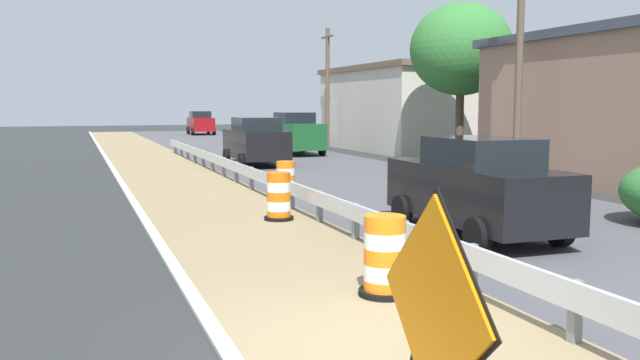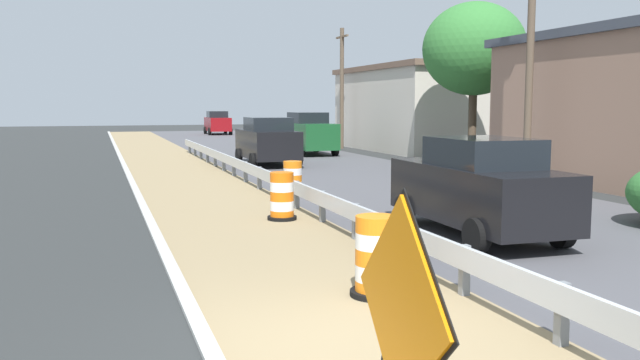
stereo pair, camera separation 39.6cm
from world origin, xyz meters
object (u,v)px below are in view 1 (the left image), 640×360
Objects in this scene: car_lead_far_lane at (476,186)px; car_trailing_near_lane at (295,133)px; traffic_barrel_nearest at (385,259)px; traffic_barrel_close at (279,198)px; utility_pole_mid at (328,86)px; utility_pole_near at (520,41)px; car_mid_far_lane at (201,123)px; warning_sign_diamond at (434,312)px; traffic_barrel_mid at (286,180)px; car_lead_near_lane at (256,141)px.

car_trailing_near_lane is at bearing -7.53° from car_lead_far_lane.
traffic_barrel_nearest is 26.03m from car_trailing_near_lane.
traffic_barrel_nearest reaches higher than traffic_barrel_close.
utility_pole_mid is (3.23, 3.71, 2.58)m from car_trailing_near_lane.
traffic_barrel_nearest is 0.16× the size of utility_pole_mid.
utility_pole_near is 18.85m from utility_pole_mid.
traffic_barrel_nearest is 50.40m from car_mid_far_lane.
warning_sign_diamond is 2.04× the size of traffic_barrel_mid.
car_lead_near_lane is 0.51× the size of utility_pole_near.
car_lead_near_lane reaches higher than car_lead_far_lane.
car_lead_far_lane is at bearing -104.57° from utility_pole_mid.
utility_pole_mid reaches higher than car_lead_far_lane.
warning_sign_diamond reaches higher than traffic_barrel_mid.
utility_pole_mid is at bearing 70.44° from traffic_barrel_nearest.
car_lead_near_lane is 1.11× the size of car_mid_far_lane.
traffic_barrel_mid is (3.21, 13.92, -0.62)m from warning_sign_diamond.
traffic_barrel_mid is at bearing 80.12° from traffic_barrel_nearest.
traffic_barrel_close is 1.10× the size of traffic_barrel_mid.
traffic_barrel_mid is 8.86m from utility_pole_near.
car_lead_far_lane is 1.11× the size of car_mid_far_lane.
traffic_barrel_mid is (1.76, 10.12, -0.06)m from traffic_barrel_nearest.
utility_pole_near is at bearing -40.33° from car_lead_far_lane.
car_lead_near_lane is at bearing -99.40° from warning_sign_diamond.
car_lead_near_lane is (4.88, 23.54, -0.03)m from warning_sign_diamond.
utility_pole_near reaches higher than car_trailing_near_lane.
traffic_barrel_close is 0.26× the size of car_mid_far_lane.
car_lead_near_lane is (3.04, 13.48, 0.54)m from traffic_barrel_close.
warning_sign_diamond is 0.44× the size of car_lead_far_lane.
traffic_barrel_close is 10.73m from utility_pole_near.
utility_pole_near reaches higher than traffic_barrel_nearest.
utility_pole_near is 1.27× the size of utility_pole_mid.
traffic_barrel_nearest is at bearing -109.56° from utility_pole_mid.
car_mid_far_lane is at bearing 94.37° from utility_pole_near.
car_trailing_near_lane is 5.56m from utility_pole_mid.
traffic_barrel_nearest is at bearing -6.54° from car_mid_far_lane.
car_lead_far_lane is (3.58, 3.22, 0.48)m from traffic_barrel_nearest.
utility_pole_near is (7.81, -0.17, 4.18)m from traffic_barrel_mid.
traffic_barrel_mid is at bearing 178.78° from utility_pole_near.
utility_pole_near reaches higher than traffic_barrel_mid.
utility_pole_near reaches higher than car_mid_far_lane.
warning_sign_diamond is 30.07m from car_trailing_near_lane.
utility_pole_mid is (10.22, 28.77, 3.17)m from traffic_barrel_nearest.
traffic_barrel_mid is 0.22× the size of car_lead_far_lane.
utility_pole_mid is at bearing 88.02° from utility_pole_near.
car_trailing_near_lane is (6.60, 18.81, 0.61)m from traffic_barrel_close.
utility_pole_near reaches higher than warning_sign_diamond.
traffic_barrel_nearest reaches higher than traffic_barrel_mid.
traffic_barrel_nearest is at bearing -93.53° from traffic_barrel_close.
traffic_barrel_nearest is 10.27m from traffic_barrel_mid.
car_mid_far_lane is at bearing -5.25° from car_lead_near_lane.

